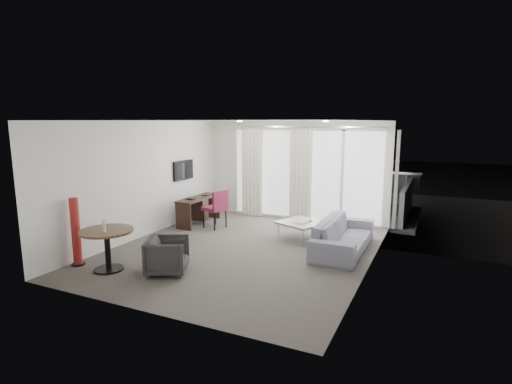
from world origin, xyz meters
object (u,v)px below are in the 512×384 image
at_px(round_table, 108,250).
at_px(sofa, 344,235).
at_px(coffee_table, 301,230).
at_px(tub_armchair, 167,256).
at_px(rattan_chair_a, 334,198).
at_px(desk, 199,210).
at_px(rattan_chair_b, 370,200).
at_px(red_lamp, 76,232).
at_px(desk_chair, 215,209).

relative_size(round_table, sofa, 0.41).
bearing_deg(coffee_table, round_table, -127.28).
distance_m(tub_armchair, rattan_chair_a, 6.05).
xyz_separation_m(tub_armchair, coffee_table, (1.44, 2.92, -0.12)).
bearing_deg(tub_armchair, desk, -1.64).
height_order(tub_armchair, rattan_chair_b, rattan_chair_b).
height_order(round_table, red_lamp, red_lamp).
bearing_deg(tub_armchair, sofa, -70.52).
bearing_deg(round_table, coffee_table, 52.72).
bearing_deg(desk, coffee_table, -4.03).
bearing_deg(red_lamp, rattan_chair_b, 55.96).
relative_size(desk, sofa, 0.66).
distance_m(round_table, tub_armchair, 1.08).
distance_m(desk_chair, red_lamp, 3.43).
xyz_separation_m(desk, tub_armchair, (1.39, -3.12, -0.03)).
xyz_separation_m(desk, red_lamp, (-0.35, -3.48, 0.28)).
height_order(red_lamp, sofa, red_lamp).
bearing_deg(rattan_chair_a, desk_chair, -119.43).
distance_m(round_table, red_lamp, 0.75).
height_order(tub_armchair, sofa, sofa).
height_order(round_table, rattan_chair_b, rattan_chair_b).
relative_size(desk_chair, sofa, 0.43).
bearing_deg(coffee_table, sofa, -22.75).
bearing_deg(desk_chair, sofa, 8.33).
bearing_deg(sofa, desk, 80.69).
bearing_deg(desk, sofa, -9.31).
xyz_separation_m(round_table, red_lamp, (-0.71, -0.04, 0.25)).
bearing_deg(desk, round_table, -84.10).
relative_size(red_lamp, sofa, 0.56).
distance_m(round_table, rattan_chair_b, 7.07).
bearing_deg(coffee_table, rattan_chair_a, 90.01).
height_order(coffee_table, rattan_chair_b, rattan_chair_b).
relative_size(red_lamp, coffee_table, 1.43).
bearing_deg(rattan_chair_a, round_table, -103.80).
height_order(red_lamp, coffee_table, red_lamp).
bearing_deg(tub_armchair, desk_chair, -10.29).
relative_size(coffee_table, rattan_chair_b, 0.95).
xyz_separation_m(desk_chair, round_table, (-0.23, -3.26, -0.11)).
bearing_deg(sofa, desk_chair, 82.16).
bearing_deg(tub_armchair, rattan_chair_a, -39.39).
relative_size(desk_chair, red_lamp, 0.76).
xyz_separation_m(round_table, tub_armchair, (1.03, 0.33, -0.05)).
height_order(desk_chair, tub_armchair, desk_chair).
height_order(desk_chair, round_table, desk_chair).
xyz_separation_m(desk_chair, rattan_chair_b, (3.25, 2.89, -0.02)).
distance_m(round_table, sofa, 4.49).
relative_size(red_lamp, rattan_chair_a, 1.54).
height_order(desk, desk_chair, desk_chair).
height_order(tub_armchair, rattan_chair_a, rattan_chair_a).
bearing_deg(desk, red_lamp, -95.73).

